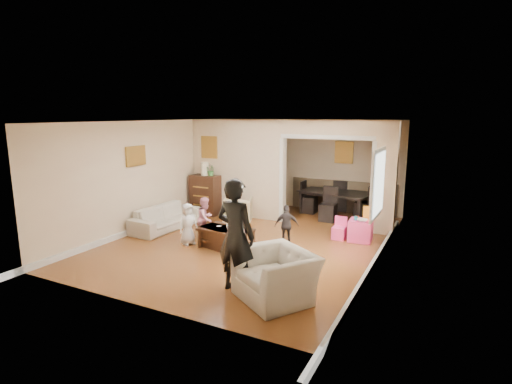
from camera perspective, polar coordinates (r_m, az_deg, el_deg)
The scene contains 27 objects.
floor at distance 8.98m, azimuth -0.58°, elevation -6.81°, with size 7.00×7.00×0.00m, color #945826.
partition_left at distance 10.88m, azimuth -2.66°, elevation 3.38°, with size 2.75×0.18×2.60m, color beige.
partition_right at distance 9.61m, azimuth 17.77°, elevation 1.82°, with size 0.55×0.18×2.60m, color beige.
partition_header at distance 9.81m, azimuth 10.13°, elevation 8.97°, with size 2.22×0.18×0.35m, color beige.
window_pane at distance 7.38m, azimuth 17.05°, elevation 1.16°, with size 0.03×0.95×1.10m, color white.
framed_art_partition at distance 11.17m, azimuth -6.65°, elevation 6.35°, with size 0.45×0.03×0.55m, color brown.
framed_art_sofa_wall at distance 9.69m, azimuth -16.73°, elevation 4.94°, with size 0.03×0.55×0.40m, color brown.
framed_art_alcove at distance 11.43m, azimuth 12.41°, elevation 5.52°, with size 0.45×0.03×0.55m, color brown.
sofa at distance 10.01m, azimuth -12.63°, elevation -3.54°, with size 1.90×0.74×0.55m, color beige.
armchair_back at distance 10.30m, azimuth -2.58°, elevation -2.58°, with size 0.69×0.72×0.65m, color #C8B98B.
armchair_front at distance 6.17m, azimuth 2.80°, elevation -11.78°, with size 1.13×0.99×0.74m, color beige.
dresser at distance 11.20m, azimuth -7.19°, elevation -0.39°, with size 0.80×0.45×1.09m, color #371C10.
table_lamp at distance 11.08m, azimuth -7.28°, elevation 3.30°, with size 0.22×0.22×0.36m, color #FFF7CF.
potted_plant at distance 10.97m, azimuth -6.41°, elevation 3.09°, with size 0.27×0.24×0.30m, color #3F7F38.
coffee_table at distance 8.41m, azimuth -4.29°, elevation -6.58°, with size 1.13×0.57×0.43m, color #3D1D13.
coffee_cup at distance 8.24m, azimuth -3.90°, elevation -5.03°, with size 0.11×0.11×0.10m, color silver.
play_table at distance 9.14m, azimuth 14.64°, elevation -5.30°, with size 0.49×0.49×0.47m, color #FB4292.
cereal_box at distance 9.12m, azimuth 15.63°, elevation -2.89°, with size 0.20×0.07×0.30m, color yellow.
cyan_cup at distance 9.04m, azimuth 14.04°, elevation -3.64°, with size 0.08×0.08×0.08m, color teal.
toy_block at distance 9.21m, azimuth 14.15°, elevation -3.47°, with size 0.08×0.06×0.05m, color red.
play_bowl at distance 8.95m, azimuth 14.87°, elevation -3.91°, with size 0.23×0.23×0.06m, color silver.
dining_table at distance 11.19m, azimuth 11.18°, elevation -1.64°, with size 1.90×1.06×0.67m, color black.
adult_person at distance 6.26m, azimuth -2.92°, elevation -6.19°, with size 0.66×0.43×1.81m, color black.
child_kneel_a at distance 8.68m, azimuth -9.66°, elevation -4.52°, with size 0.44×0.29×0.90m, color white.
child_kneel_b at distance 8.94m, azimuth -7.17°, elevation -3.76°, with size 0.47×0.36×0.96m, color pink.
child_toddler at distance 8.53m, azimuth 4.38°, elevation -4.75°, with size 0.51×0.21×0.87m, color black.
craft_papers at distance 8.30m, azimuth -3.03°, elevation -5.25°, with size 0.73×0.35×0.00m.
Camera 1 is at (3.94, -7.58, 2.77)m, focal length 28.12 mm.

